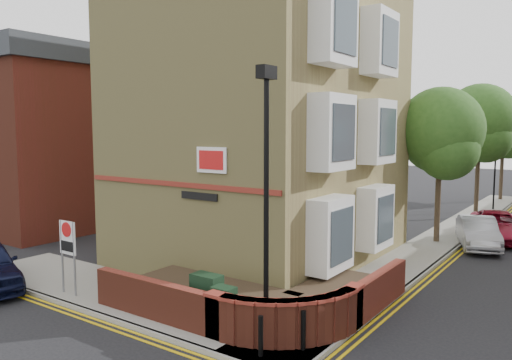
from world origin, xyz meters
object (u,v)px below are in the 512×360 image
at_px(utility_cabinet_large, 207,297).
at_px(silver_car_near, 478,233).
at_px(lamppost, 266,203).
at_px(zone_sign, 68,244).

xyz_separation_m(utility_cabinet_large, silver_car_near, (3.93, 12.96, -0.07)).
bearing_deg(lamppost, zone_sign, -173.93).
relative_size(lamppost, silver_car_near, 1.60).
height_order(lamppost, utility_cabinet_large, lamppost).
xyz_separation_m(utility_cabinet_large, zone_sign, (-4.70, -0.80, 0.92)).
bearing_deg(zone_sign, utility_cabinet_large, 9.69).
bearing_deg(lamppost, utility_cabinet_large, 176.99).
height_order(utility_cabinet_large, zone_sign, zone_sign).
bearing_deg(utility_cabinet_large, lamppost, -3.01).
bearing_deg(lamppost, silver_car_near, 81.17).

